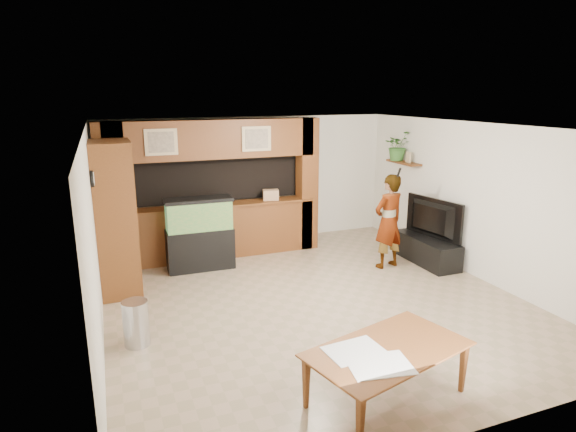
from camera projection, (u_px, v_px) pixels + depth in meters
name	position (u px, v px, depth m)	size (l,w,h in m)	color
floor	(313.00, 299.00, 7.35)	(6.50, 6.50, 0.00)	tan
ceiling	(315.00, 127.00, 6.70)	(6.50, 6.50, 0.00)	white
wall_back	(250.00, 181.00, 9.96)	(6.00, 6.00, 0.00)	white
wall_left	(94.00, 239.00, 5.97)	(6.50, 6.50, 0.00)	white
wall_right	(477.00, 201.00, 8.08)	(6.50, 6.50, 0.00)	white
partition	(211.00, 188.00, 9.07)	(4.20, 0.99, 2.60)	brown
wall_clock	(92.00, 178.00, 6.74)	(0.05, 0.25, 0.25)	black
wall_shelf	(403.00, 163.00, 9.69)	(0.25, 0.90, 0.04)	brown
pantry_cabinet	(116.00, 218.00, 7.42)	(0.59, 0.97, 2.37)	brown
trash_can	(136.00, 323.00, 5.96)	(0.32, 0.32, 0.58)	#B2B2B7
aquarium	(200.00, 235.00, 8.49)	(1.17, 0.44, 1.29)	black
tv_stand	(426.00, 250.00, 8.91)	(0.52, 1.41, 0.47)	black
television	(429.00, 219.00, 8.76)	(1.27, 0.17, 0.73)	black
photo_frame	(408.00, 157.00, 9.52)	(0.03, 0.16, 0.21)	#C9B186
potted_plant	(398.00, 146.00, 9.77)	(0.54, 0.47, 0.60)	#37702C
person	(388.00, 221.00, 8.54)	(0.62, 0.41, 1.70)	tan
microphone	(399.00, 172.00, 8.18)	(0.04, 0.04, 0.17)	black
dining_table	(389.00, 375.00, 4.86)	(1.66, 0.92, 0.58)	brown
newspaper_a	(380.00, 365.00, 4.51)	(0.59, 0.43, 0.01)	silver
newspaper_b	(354.00, 351.00, 4.76)	(0.57, 0.41, 0.01)	silver
counter_box	(271.00, 195.00, 9.34)	(0.30, 0.20, 0.20)	tan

